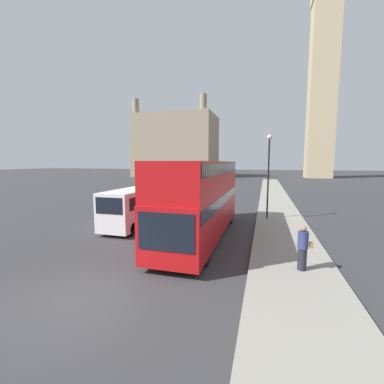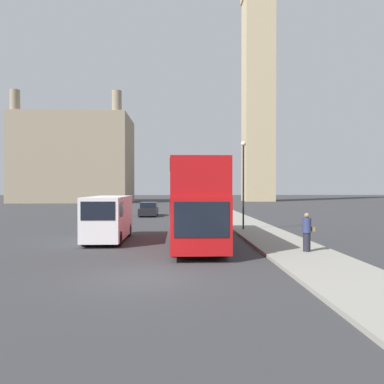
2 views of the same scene
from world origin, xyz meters
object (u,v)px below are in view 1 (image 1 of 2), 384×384
at_px(clock_tower, 324,59).
at_px(red_double_decker_bus, 202,195).
at_px(pedestrian, 303,248).
at_px(parked_sedan, 208,189).
at_px(white_van, 134,207).
at_px(street_lamp, 269,165).

bearing_deg(clock_tower, red_double_decker_bus, -105.08).
distance_m(clock_tower, pedestrian, 77.33).
relative_size(clock_tower, red_double_decker_bus, 5.61).
height_order(red_double_decker_bus, parked_sedan, red_double_decker_bus).
bearing_deg(pedestrian, parked_sedan, 110.66).
distance_m(red_double_decker_bus, white_van, 5.17).
distance_m(clock_tower, street_lamp, 67.89).
bearing_deg(white_van, street_lamp, 28.28).
bearing_deg(red_double_decker_bus, clock_tower, 74.92).
bearing_deg(clock_tower, parked_sedan, -115.71).
height_order(street_lamp, parked_sedan, street_lamp).
bearing_deg(pedestrian, clock_tower, 79.59).
relative_size(pedestrian, parked_sedan, 0.38).
relative_size(street_lamp, parked_sedan, 1.32).
bearing_deg(white_van, pedestrian, -25.60).
xyz_separation_m(pedestrian, street_lamp, (-1.28, 9.39, 3.15)).
relative_size(clock_tower, parked_sedan, 13.39).
xyz_separation_m(red_double_decker_bus, pedestrian, (4.96, -3.72, -1.43)).
bearing_deg(white_van, parked_sedan, 87.61).
xyz_separation_m(clock_tower, parked_sedan, (-21.88, -45.44, -31.60)).
distance_m(clock_tower, white_van, 75.31).
distance_m(white_van, pedestrian, 10.99).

